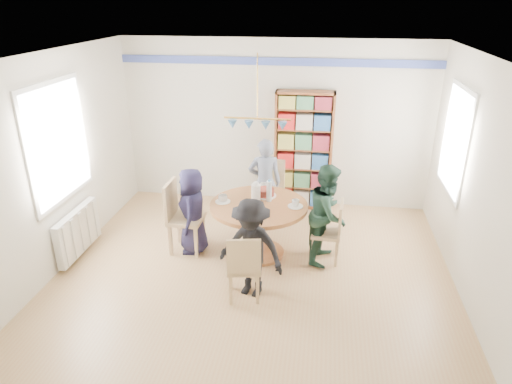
% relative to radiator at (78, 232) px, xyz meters
% --- Properties ---
extents(ground, '(5.00, 5.00, 0.00)m').
position_rel_radiator_xyz_m(ground, '(2.42, -0.30, -0.35)').
color(ground, tan).
extents(room_shell, '(5.00, 5.00, 5.00)m').
position_rel_radiator_xyz_m(room_shell, '(2.16, 0.57, 1.30)').
color(room_shell, white).
rests_on(room_shell, ground).
extents(radiator, '(0.12, 1.00, 0.60)m').
position_rel_radiator_xyz_m(radiator, '(0.00, 0.00, 0.00)').
color(radiator, silver).
rests_on(radiator, ground).
extents(dining_table, '(1.30, 1.30, 0.75)m').
position_rel_radiator_xyz_m(dining_table, '(2.41, 0.39, 0.21)').
color(dining_table, brown).
rests_on(dining_table, ground).
extents(chair_left, '(0.45, 0.45, 1.01)m').
position_rel_radiator_xyz_m(chair_left, '(1.33, 0.35, 0.21)').
color(chair_left, tan).
rests_on(chair_left, ground).
extents(chair_right, '(0.40, 0.40, 0.85)m').
position_rel_radiator_xyz_m(chair_right, '(3.39, 0.37, 0.12)').
color(chair_right, tan).
rests_on(chair_right, ground).
extents(chair_far, '(0.47, 0.47, 0.98)m').
position_rel_radiator_xyz_m(chair_far, '(2.42, 1.46, 0.19)').
color(chair_far, tan).
rests_on(chair_far, ground).
extents(chair_near, '(0.45, 0.45, 0.86)m').
position_rel_radiator_xyz_m(chair_near, '(2.39, -0.67, 0.12)').
color(chair_near, tan).
rests_on(chair_near, ground).
extents(person_left, '(0.47, 0.64, 1.21)m').
position_rel_radiator_xyz_m(person_left, '(1.51, 0.35, 0.25)').
color(person_left, '#191733').
rests_on(person_left, ground).
extents(person_right, '(0.65, 0.75, 1.34)m').
position_rel_radiator_xyz_m(person_right, '(3.32, 0.40, 0.32)').
color(person_right, '#1A3428').
rests_on(person_right, ground).
extents(person_far, '(0.55, 0.41, 1.37)m').
position_rel_radiator_xyz_m(person_far, '(2.36, 1.31, 0.34)').
color(person_far, gray).
rests_on(person_far, ground).
extents(person_near, '(0.89, 0.66, 1.23)m').
position_rel_radiator_xyz_m(person_near, '(2.46, -0.53, 0.26)').
color(person_near, black).
rests_on(person_near, ground).
extents(bookshelf, '(0.92, 0.28, 1.94)m').
position_rel_radiator_xyz_m(bookshelf, '(2.89, 2.04, 0.60)').
color(bookshelf, brown).
rests_on(bookshelf, ground).
extents(tableware, '(1.17, 1.17, 0.31)m').
position_rel_radiator_xyz_m(tableware, '(2.38, 0.42, 0.47)').
color(tableware, white).
rests_on(tableware, dining_table).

